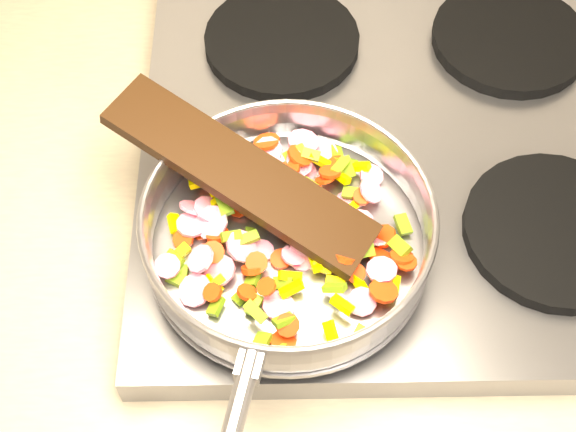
{
  "coord_description": "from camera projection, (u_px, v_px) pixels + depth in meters",
  "views": [
    {
      "loc": [
        -0.84,
        1.08,
        1.65
      ],
      "look_at": [
        -0.84,
        1.5,
        1.01
      ],
      "focal_mm": 50.0,
      "sensor_mm": 36.0,
      "label": 1
    }
  ],
  "objects": [
    {
      "name": "grate_bl",
      "position": [
        282.0,
        41.0,
        0.98
      ],
      "size": [
        0.19,
        0.19,
        0.02
      ],
      "primitive_type": "cylinder",
      "color": "black",
      "rests_on": "cooktop"
    },
    {
      "name": "grate_br",
      "position": [
        510.0,
        38.0,
        0.98
      ],
      "size": [
        0.19,
        0.19,
        0.02
      ],
      "primitive_type": "cylinder",
      "color": "black",
      "rests_on": "cooktop"
    },
    {
      "name": "grate_fl",
      "position": [
        285.0,
        234.0,
        0.83
      ],
      "size": [
        0.19,
        0.19,
        0.02
      ],
      "primitive_type": "cylinder",
      "color": "black",
      "rests_on": "cooktop"
    },
    {
      "name": "cooktop",
      "position": [
        404.0,
        143.0,
        0.93
      ],
      "size": [
        0.6,
        0.6,
        0.04
      ],
      "primitive_type": "cube",
      "color": "#939399",
      "rests_on": "counter_top"
    },
    {
      "name": "wooden_spatula",
      "position": [
        240.0,
        174.0,
        0.79
      ],
      "size": [
        0.28,
        0.21,
        0.07
      ],
      "primitive_type": "cube",
      "rotation": [
        0.0,
        -0.19,
        2.57
      ],
      "color": "black",
      "rests_on": "saute_pan"
    },
    {
      "name": "grate_fr",
      "position": [
        555.0,
        230.0,
        0.83
      ],
      "size": [
        0.19,
        0.19,
        0.02
      ],
      "primitive_type": "cylinder",
      "color": "black",
      "rests_on": "cooktop"
    },
    {
      "name": "vegetable_heap",
      "position": [
        283.0,
        227.0,
        0.8
      ],
      "size": [
        0.26,
        0.26,
        0.05
      ],
      "color": "#F1370C",
      "rests_on": "saute_pan"
    },
    {
      "name": "saute_pan",
      "position": [
        288.0,
        230.0,
        0.78
      ],
      "size": [
        0.33,
        0.49,
        0.06
      ],
      "rotation": [
        0.0,
        0.0,
        -0.23
      ],
      "color": "#9E9EA5",
      "rests_on": "grate_fl"
    }
  ]
}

